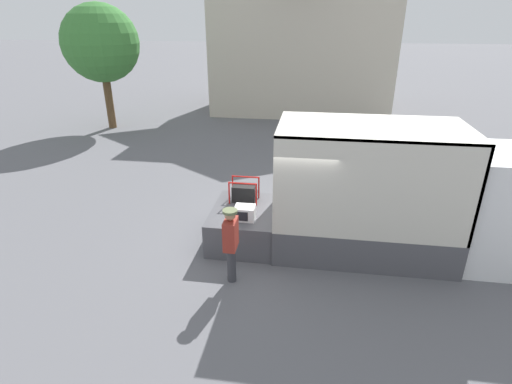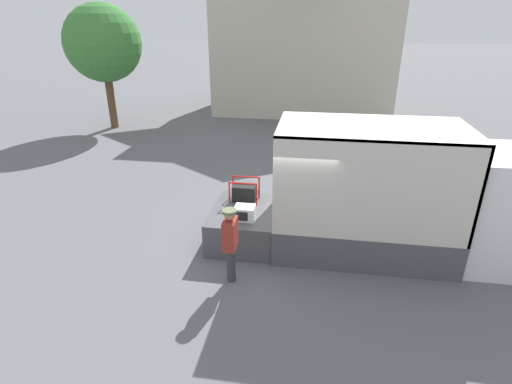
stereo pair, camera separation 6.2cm
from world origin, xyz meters
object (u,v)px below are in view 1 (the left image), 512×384
Objects in this scene: portable_generator at (245,193)px; worker_person at (231,239)px; street_tree at (101,44)px; box_truck at (447,213)px; microwave at (245,213)px.

portable_generator is 0.43× the size of worker_person.
street_tree is at bearing 131.96° from portable_generator.
worker_person is 0.29× the size of street_tree.
portable_generator is at bearing 174.11° from box_truck.
box_truck is 4.79m from worker_person.
street_tree is at bearing 129.65° from microwave.
microwave is 1.20m from worker_person.
worker_person is at bearing -93.32° from microwave.
portable_generator is at bearing -48.04° from street_tree.
microwave is (-4.41, -0.49, -0.08)m from box_truck.
box_truck reaches higher than worker_person.
box_truck is 4.44m from microwave.
microwave is at bearing 86.68° from worker_person.
box_truck is at bearing -5.89° from portable_generator.
street_tree is (-8.31, 10.03, 2.89)m from microwave.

